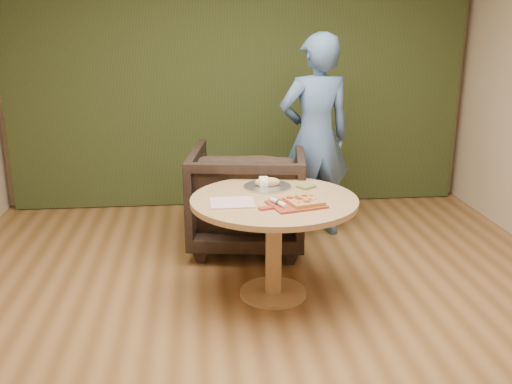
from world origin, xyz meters
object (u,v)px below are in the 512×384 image
object	(u,v)px
pizza_paddle	(295,205)
person_standing	(315,138)
pedestal_table	(274,217)
flatbread_pizza	(304,201)
serving_tray	(267,187)
armchair	(248,192)
bread_roll	(266,182)
cutlery_roll	(278,203)

from	to	relation	value
pizza_paddle	person_standing	distance (m)	1.47
pedestal_table	pizza_paddle	size ratio (longest dim) A/B	2.50
flatbread_pizza	person_standing	world-z (taller)	person_standing
flatbread_pizza	serving_tray	world-z (taller)	flatbread_pizza
serving_tray	pizza_paddle	bearing A→B (deg)	-73.40
serving_tray	armchair	size ratio (longest dim) A/B	0.36
pedestal_table	pizza_paddle	distance (m)	0.27
bread_roll	person_standing	bearing A→B (deg)	59.61
serving_tray	bread_roll	world-z (taller)	bread_roll
pizza_paddle	flatbread_pizza	distance (m)	0.07
pizza_paddle	flatbread_pizza	size ratio (longest dim) A/B	1.74
pedestal_table	armchair	world-z (taller)	armchair
cutlery_roll	armchair	bearing A→B (deg)	70.35
cutlery_roll	bread_roll	size ratio (longest dim) A/B	0.98
pedestal_table	bread_roll	world-z (taller)	bread_roll
cutlery_roll	person_standing	size ratio (longest dim) A/B	0.10
armchair	person_standing	xyz separation A→B (m)	(0.64, 0.23, 0.43)
flatbread_pizza	serving_tray	bearing A→B (deg)	114.43
pedestal_table	serving_tray	distance (m)	0.30
pedestal_table	cutlery_roll	world-z (taller)	cutlery_roll
cutlery_roll	serving_tray	bearing A→B (deg)	67.74
person_standing	bread_roll	bearing A→B (deg)	50.82
person_standing	flatbread_pizza	bearing A→B (deg)	66.83
pedestal_table	bread_roll	bearing A→B (deg)	95.68
pizza_paddle	bread_roll	world-z (taller)	bread_roll
serving_tray	person_standing	size ratio (longest dim) A/B	0.19
pedestal_table	person_standing	distance (m)	1.37
bread_roll	flatbread_pizza	bearing A→B (deg)	-64.61
armchair	pedestal_table	bearing A→B (deg)	104.10
pedestal_table	person_standing	bearing A→B (deg)	66.21
pedestal_table	serving_tray	xyz separation A→B (m)	(-0.02, 0.26, 0.15)
pedestal_table	cutlery_roll	size ratio (longest dim) A/B	6.23
bread_roll	armchair	world-z (taller)	armchair
person_standing	armchair	bearing A→B (deg)	11.32
pizza_paddle	flatbread_pizza	bearing A→B (deg)	-5.03
bread_roll	serving_tray	bearing A→B (deg)	0.00
bread_roll	armchair	size ratio (longest dim) A/B	0.19
pedestal_table	armchair	size ratio (longest dim) A/B	1.18
pizza_paddle	bread_roll	distance (m)	0.47
bread_roll	armchair	distance (m)	0.79
pizza_paddle	armchair	size ratio (longest dim) A/B	0.47
flatbread_pizza	cutlery_roll	world-z (taller)	flatbread_pizza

